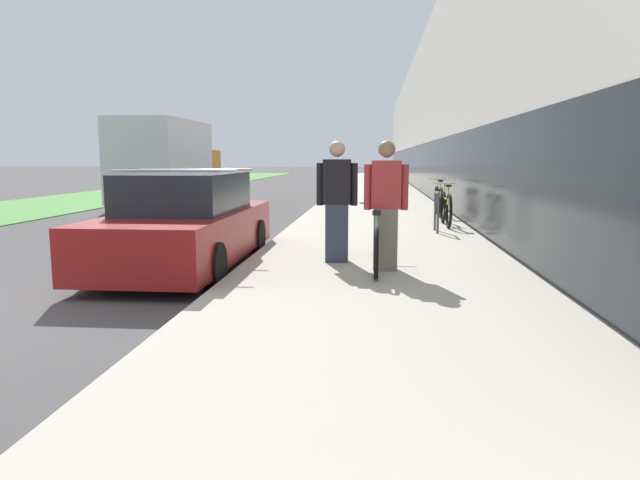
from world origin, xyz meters
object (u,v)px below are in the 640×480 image
object	(u,v)px
person_bystander	(337,202)
parked_sedan_curbside	(187,224)
bike_rack_hoop	(437,208)
cruiser_bike_middle	(439,200)
moving_truck	(168,164)
cruiser_bike_nearest	(446,208)
tandem_bicycle	(376,240)
person_rider	(386,206)

from	to	relation	value
person_bystander	parked_sedan_curbside	size ratio (longest dim) A/B	0.39
bike_rack_hoop	cruiser_bike_middle	size ratio (longest dim) A/B	0.48
person_bystander	moving_truck	distance (m)	13.15
person_bystander	moving_truck	bearing A→B (deg)	120.69
person_bystander	cruiser_bike_nearest	bearing A→B (deg)	65.56
bike_rack_hoop	cruiser_bike_nearest	bearing A→B (deg)	73.82
tandem_bicycle	bike_rack_hoop	size ratio (longest dim) A/B	3.12
person_bystander	bike_rack_hoop	world-z (taller)	person_bystander
cruiser_bike_middle	tandem_bicycle	bearing A→B (deg)	-102.97
tandem_bicycle	bike_rack_hoop	world-z (taller)	tandem_bicycle
tandem_bicycle	cruiser_bike_nearest	bearing A→B (deg)	72.37
person_rider	cruiser_bike_middle	size ratio (longest dim) A/B	1.00
person_bystander	cruiser_bike_nearest	world-z (taller)	person_bystander
cruiser_bike_nearest	parked_sedan_curbside	xyz separation A→B (m)	(-4.54, -4.67, 0.11)
parked_sedan_curbside	moving_truck	bearing A→B (deg)	111.38
bike_rack_hoop	cruiser_bike_middle	xyz separation A→B (m)	(0.43, 3.51, -0.10)
cruiser_bike_nearest	cruiser_bike_middle	distance (m)	2.35
person_rider	person_bystander	xyz separation A→B (m)	(-0.71, 0.59, 0.01)
tandem_bicycle	parked_sedan_curbside	size ratio (longest dim) A/B	0.57
person_rider	cruiser_bike_nearest	size ratio (longest dim) A/B	0.98
tandem_bicycle	person_bystander	world-z (taller)	person_bystander
tandem_bicycle	cruiser_bike_middle	distance (m)	7.63
tandem_bicycle	moving_truck	world-z (taller)	moving_truck
person_rider	bike_rack_hoop	bearing A→B (deg)	74.87
person_rider	cruiser_bike_nearest	bearing A→B (deg)	74.64
tandem_bicycle	person_rider	xyz separation A→B (m)	(0.13, -0.34, 0.52)
cruiser_bike_nearest	person_bystander	bearing A→B (deg)	-114.44
tandem_bicycle	moving_truck	distance (m)	13.70
person_rider	person_bystander	world-z (taller)	person_bystander
bike_rack_hoop	person_bystander	bearing A→B (deg)	-116.84
person_rider	parked_sedan_curbside	world-z (taller)	person_rider
bike_rack_hoop	cruiser_bike_middle	bearing A→B (deg)	82.99
cruiser_bike_middle	person_rider	bearing A→B (deg)	-101.53
bike_rack_hoop	cruiser_bike_middle	world-z (taller)	cruiser_bike_middle
tandem_bicycle	cruiser_bike_middle	size ratio (longest dim) A/B	1.50
cruiser_bike_nearest	moving_truck	bearing A→B (deg)	144.02
cruiser_bike_nearest	cruiser_bike_middle	world-z (taller)	cruiser_bike_middle
person_rider	cruiser_bike_middle	world-z (taller)	person_rider
bike_rack_hoop	cruiser_bike_nearest	world-z (taller)	cruiser_bike_nearest
cruiser_bike_nearest	person_rider	bearing A→B (deg)	-105.36
person_bystander	cruiser_bike_nearest	size ratio (longest dim) A/B	0.99
person_bystander	moving_truck	size ratio (longest dim) A/B	0.29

